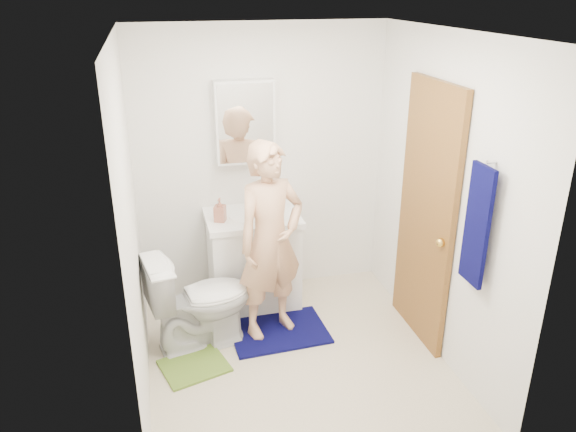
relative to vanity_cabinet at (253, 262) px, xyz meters
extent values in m
cube|color=beige|center=(0.15, -0.91, -0.41)|extent=(2.20, 2.40, 0.02)
cube|color=white|center=(0.15, -0.91, 2.01)|extent=(2.20, 2.40, 0.02)
cube|color=white|center=(0.15, 0.30, 0.80)|extent=(2.20, 0.02, 2.40)
cube|color=white|center=(0.15, -2.12, 0.80)|extent=(2.20, 0.02, 2.40)
cube|color=white|center=(-0.96, -0.91, 0.80)|extent=(0.02, 2.40, 2.40)
cube|color=white|center=(1.26, -0.91, 0.80)|extent=(0.02, 2.40, 2.40)
cube|color=white|center=(0.00, 0.00, 0.00)|extent=(0.75, 0.55, 0.80)
cube|color=white|center=(0.00, 0.00, 0.43)|extent=(0.79, 0.59, 0.05)
cylinder|color=white|center=(0.00, 0.00, 0.44)|extent=(0.40, 0.40, 0.03)
cylinder|color=silver|center=(0.00, 0.18, 0.51)|extent=(0.03, 0.03, 0.12)
cube|color=white|center=(0.00, 0.22, 1.20)|extent=(0.50, 0.12, 0.70)
cube|color=white|center=(0.00, 0.16, 1.20)|extent=(0.46, 0.01, 0.66)
cube|color=#905E27|center=(1.22, -0.76, 0.62)|extent=(0.05, 0.80, 2.05)
sphere|color=gold|center=(1.18, -1.08, 0.55)|extent=(0.07, 0.07, 0.07)
cube|color=#06063F|center=(1.18, -1.48, 0.85)|extent=(0.03, 0.24, 0.80)
cylinder|color=silver|center=(1.22, -1.48, 1.27)|extent=(0.06, 0.02, 0.02)
imported|color=white|center=(-0.52, -0.54, 0.00)|extent=(0.87, 0.60, 0.81)
cube|color=#06063F|center=(0.10, -0.53, -0.39)|extent=(0.80, 0.59, 0.02)
cube|color=olive|center=(-0.62, -0.82, -0.39)|extent=(0.56, 0.51, 0.02)
imported|color=#A8644E|center=(-0.28, -0.07, 0.55)|extent=(0.12, 0.12, 0.20)
imported|color=#733E88|center=(0.22, 0.12, 0.49)|extent=(0.13, 0.13, 0.09)
imported|color=tan|center=(0.05, -0.50, 0.42)|extent=(0.68, 0.56, 1.60)
camera|label=1|loc=(-0.78, -4.35, 2.27)|focal=35.00mm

